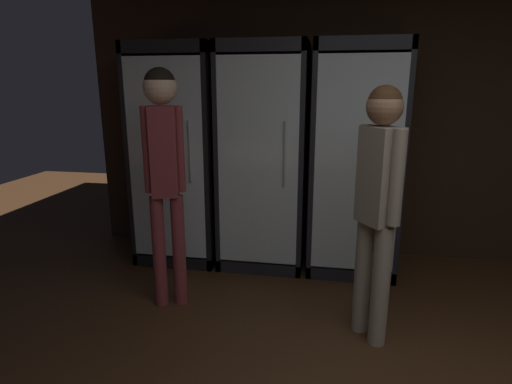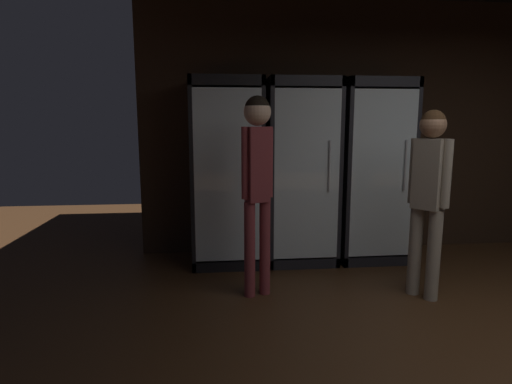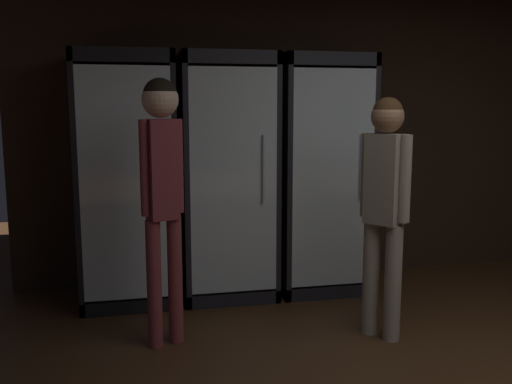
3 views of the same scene
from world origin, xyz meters
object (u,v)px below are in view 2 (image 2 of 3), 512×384
cooler_left (299,173)px  shopper_near (257,168)px  cooler_center (369,172)px  shopper_far (429,186)px  cooler_far_left (227,174)px

cooler_left → shopper_near: size_ratio=1.14×
cooler_center → shopper_near: (-1.31, -0.95, 0.15)m
shopper_far → cooler_left: bearing=127.1°
cooler_center → shopper_near: bearing=-144.2°
cooler_left → cooler_center: (0.77, -0.00, 0.00)m
cooler_left → cooler_center: bearing=-0.1°
cooler_center → cooler_left: bearing=179.9°
cooler_left → shopper_far: size_ratio=1.22×
cooler_left → shopper_near: 1.10m
shopper_near → cooler_far_left: bearing=103.3°
cooler_far_left → cooler_center: (1.54, -0.00, 0.01)m
shopper_near → cooler_left: bearing=60.2°
cooler_left → shopper_far: (0.85, -1.12, 0.02)m
cooler_center → shopper_near: size_ratio=1.14×
cooler_center → shopper_far: bearing=-86.0°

